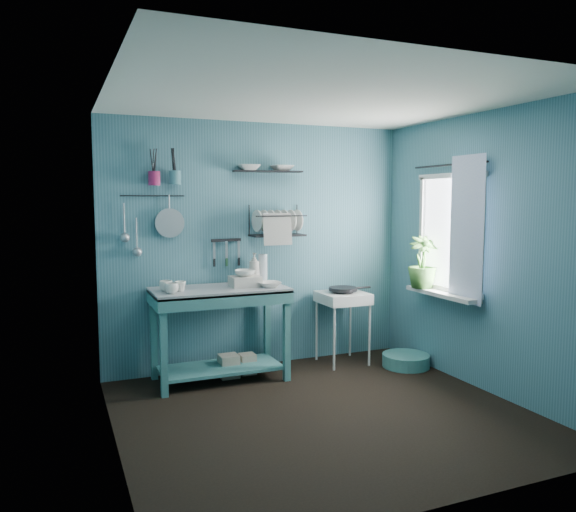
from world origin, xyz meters
name	(u,v)px	position (x,y,z in m)	size (l,w,h in m)	color
floor	(323,414)	(0.00, 0.00, 0.00)	(3.20, 3.20, 0.00)	black
ceiling	(325,97)	(0.00, 0.00, 2.50)	(3.20, 3.20, 0.00)	silver
wall_back	(259,246)	(0.00, 1.50, 1.25)	(3.20, 3.20, 0.00)	#396875
wall_front	(447,287)	(0.00, -1.50, 1.25)	(3.20, 3.20, 0.00)	#396875
wall_left	(112,270)	(-1.60, 0.00, 1.25)	(3.00, 3.00, 0.00)	#396875
wall_right	(484,253)	(1.60, 0.00, 1.25)	(3.00, 3.00, 0.00)	#396875
work_counter	(220,334)	(-0.53, 1.15, 0.45)	(1.26, 0.63, 0.89)	#387777
mug_left	(172,288)	(-1.01, 0.99, 0.94)	(0.12, 0.12, 0.10)	silver
mug_mid	(180,286)	(-0.91, 1.09, 0.94)	(0.10, 0.10, 0.09)	silver
mug_right	(166,286)	(-1.03, 1.15, 0.94)	(0.12, 0.12, 0.10)	silver
wash_tub	(245,281)	(-0.28, 1.13, 0.94)	(0.28, 0.22, 0.10)	#B8B2A9
tub_bowl	(245,273)	(-0.28, 1.13, 1.02)	(0.20, 0.20, 0.06)	silver
soap_bottle	(254,268)	(-0.11, 1.35, 1.04)	(0.12, 0.12, 0.30)	#B8B2A9
water_bottle	(263,268)	(-0.01, 1.37, 1.03)	(0.09, 0.09, 0.28)	silver
counter_bowl	(269,285)	(-0.08, 1.00, 0.92)	(0.22, 0.22, 0.05)	silver
hotplate_stand	(343,328)	(0.82, 1.20, 0.38)	(0.47, 0.47, 0.75)	silver
frying_pan	(343,289)	(0.82, 1.20, 0.79)	(0.30, 0.30, 0.04)	black
knife_strip	(226,240)	(-0.36, 1.47, 1.32)	(0.32, 0.02, 0.03)	black
dish_rack	(277,221)	(0.15, 1.37, 1.51)	(0.55, 0.24, 0.32)	black
upper_shelf	(267,172)	(0.06, 1.40, 2.00)	(0.70, 0.18, 0.01)	black
shelf_bowl_left	(249,166)	(-0.14, 1.40, 2.05)	(0.23, 0.23, 0.06)	silver
shelf_bowl_right	(282,169)	(0.21, 1.40, 2.03)	(0.23, 0.23, 0.06)	silver
utensil_cup_magenta	(154,178)	(-1.07, 1.42, 1.92)	(0.11, 0.11, 0.13)	#9B1C50
utensil_cup_teal	(175,178)	(-0.87, 1.42, 1.93)	(0.11, 0.11, 0.13)	teal
colander	(170,223)	(-0.93, 1.45, 1.50)	(0.28, 0.28, 0.03)	#A9ABB1
ladle_outer	(124,219)	(-1.34, 1.46, 1.54)	(0.01, 0.01, 0.30)	#A9ABB1
ladle_inner	(137,234)	(-1.24, 1.46, 1.40)	(0.01, 0.01, 0.30)	#A9ABB1
hook_rail	(153,196)	(-1.08, 1.47, 1.76)	(0.01, 0.01, 0.60)	black
window_glass	(450,233)	(1.59, 0.45, 1.40)	(1.10, 1.10, 0.00)	white
windowsill	(442,294)	(1.50, 0.45, 0.81)	(0.16, 0.95, 0.04)	silver
curtain	(466,230)	(1.52, 0.15, 1.45)	(1.35, 1.35, 0.00)	white
curtain_rod	(449,165)	(1.54, 0.45, 2.05)	(0.02, 0.02, 1.05)	black
potted_plant	(423,262)	(1.48, 0.73, 1.09)	(0.30, 0.30, 0.53)	#3D712D
storage_tin_large	(229,366)	(-0.43, 1.20, 0.11)	(0.18, 0.18, 0.22)	gray
storage_tin_small	(247,364)	(-0.23, 1.23, 0.10)	(0.15, 0.15, 0.20)	gray
floor_basin	(406,360)	(1.36, 0.82, 0.07)	(0.49, 0.49, 0.13)	teal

